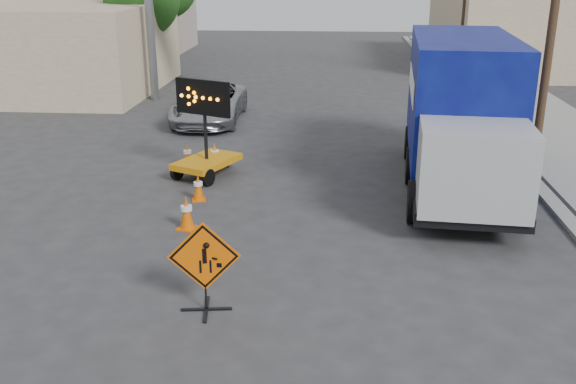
# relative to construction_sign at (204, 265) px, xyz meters

# --- Properties ---
(ground) EXTENTS (100.00, 100.00, 0.00)m
(ground) POSITION_rel_construction_sign_xyz_m (0.52, 0.29, -0.89)
(ground) COLOR #2D2D30
(ground) RESTS_ON ground
(curb_right) EXTENTS (0.40, 60.00, 0.12)m
(curb_right) POSITION_rel_construction_sign_xyz_m (7.72, 15.29, -0.83)
(curb_right) COLOR gray
(curb_right) RESTS_ON ground
(sidewalk_right) EXTENTS (4.00, 60.00, 0.15)m
(sidewalk_right) POSITION_rel_construction_sign_xyz_m (10.02, 15.29, -0.81)
(sidewalk_right) COLOR gray
(sidewalk_right) RESTS_ON ground
(storefront_left_near) EXTENTS (14.00, 10.00, 4.00)m
(storefront_left_near) POSITION_rel_construction_sign_xyz_m (-13.48, 20.29, 1.11)
(storefront_left_near) COLOR beige
(storefront_left_near) RESTS_ON ground
(storefront_left_far) EXTENTS (12.00, 10.00, 4.40)m
(storefront_left_far) POSITION_rel_construction_sign_xyz_m (-14.48, 34.29, 1.31)
(storefront_left_far) COLOR gray
(storefront_left_far) RESTS_ON ground
(building_right_far) EXTENTS (10.00, 14.00, 4.60)m
(building_right_far) POSITION_rel_construction_sign_xyz_m (13.52, 30.29, 1.41)
(building_right_far) COLOR beige
(building_right_far) RESTS_ON ground
(utility_pole_near) EXTENTS (1.80, 0.26, 9.00)m
(utility_pole_near) POSITION_rel_construction_sign_xyz_m (8.52, 10.29, 3.80)
(utility_pole_near) COLOR #3F2A1B
(utility_pole_near) RESTS_ON ground
(construction_sign) EXTENTS (1.26, 0.89, 1.68)m
(construction_sign) POSITION_rel_construction_sign_xyz_m (0.00, 0.00, 0.00)
(construction_sign) COLOR black
(construction_sign) RESTS_ON ground
(arrow_board) EXTENTS (1.89, 2.27, 2.79)m
(arrow_board) POSITION_rel_construction_sign_xyz_m (-1.47, 7.50, -0.26)
(arrow_board) COLOR #C57C0A
(arrow_board) RESTS_ON ground
(pickup_truck) EXTENTS (2.51, 5.26, 1.45)m
(pickup_truck) POSITION_rel_construction_sign_xyz_m (-2.69, 14.27, -0.16)
(pickup_truck) COLOR #ADB0B4
(pickup_truck) RESTS_ON ground
(box_truck) EXTENTS (3.20, 8.54, 3.97)m
(box_truck) POSITION_rel_construction_sign_xyz_m (5.47, 7.18, 0.91)
(box_truck) COLOR black
(box_truck) RESTS_ON ground
(cone_a) EXTENTS (0.51, 0.51, 0.81)m
(cone_a) POSITION_rel_construction_sign_xyz_m (-1.17, 3.62, -0.48)
(cone_a) COLOR #D85704
(cone_a) RESTS_ON ground
(cone_b) EXTENTS (0.43, 0.43, 0.70)m
(cone_b) POSITION_rel_construction_sign_xyz_m (-1.30, 5.52, -0.53)
(cone_b) COLOR #D85704
(cone_b) RESTS_ON ground
(cone_c) EXTENTS (0.52, 0.52, 0.80)m
(cone_c) POSITION_rel_construction_sign_xyz_m (-1.38, 8.27, -0.49)
(cone_c) COLOR #D85704
(cone_c) RESTS_ON ground
(cone_d) EXTENTS (0.37, 0.37, 0.72)m
(cone_d) POSITION_rel_construction_sign_xyz_m (-2.23, 8.40, -0.52)
(cone_d) COLOR #D85704
(cone_d) RESTS_ON ground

